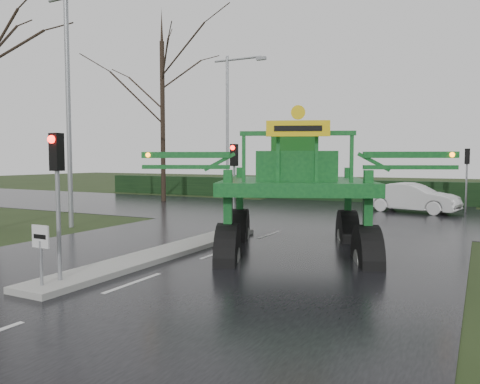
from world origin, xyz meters
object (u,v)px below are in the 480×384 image
at_px(street_light_left_far, 231,115).
at_px(traffic_signal_mid, 234,168).
at_px(street_light_left_near, 73,87).
at_px(keep_left_sign, 41,245).
at_px(traffic_signal_far, 467,166).
at_px(crop_sprayer, 229,170).
at_px(traffic_signal_near, 57,175).
at_px(white_sedan, 412,213).

bearing_deg(street_light_left_far, traffic_signal_mid, -61.14).
bearing_deg(street_light_left_near, street_light_left_far, 90.00).
relative_size(keep_left_sign, street_light_left_near, 0.14).
bearing_deg(traffic_signal_far, crop_sprayer, 70.55).
relative_size(keep_left_sign, traffic_signal_near, 0.38).
bearing_deg(keep_left_sign, white_sedan, 75.61).
relative_size(traffic_signal_far, street_light_left_far, 0.35).
height_order(street_light_left_near, street_light_left_far, same).
bearing_deg(street_light_left_near, white_sedan, 46.36).
distance_m(street_light_left_near, street_light_left_far, 14.00).
bearing_deg(white_sedan, street_light_left_far, 95.58).
height_order(crop_sprayer, white_sedan, crop_sprayer).
distance_m(traffic_signal_far, white_sedan, 3.93).
bearing_deg(street_light_left_far, traffic_signal_far, 0.03).
xyz_separation_m(traffic_signal_far, crop_sprayer, (-5.83, -16.52, 0.02)).
height_order(traffic_signal_far, crop_sprayer, crop_sprayer).
relative_size(keep_left_sign, traffic_signal_mid, 0.38).
height_order(traffic_signal_mid, traffic_signal_far, same).
bearing_deg(street_light_left_near, keep_left_sign, -47.41).
relative_size(keep_left_sign, crop_sprayer, 0.15).
xyz_separation_m(street_light_left_far, crop_sprayer, (8.86, -16.51, -3.38)).
distance_m(traffic_signal_near, street_light_left_far, 22.37).
height_order(keep_left_sign, white_sedan, keep_left_sign).
height_order(street_light_left_near, crop_sprayer, street_light_left_near).
bearing_deg(crop_sprayer, street_light_left_far, 95.84).
relative_size(traffic_signal_near, crop_sprayer, 0.38).
relative_size(keep_left_sign, traffic_signal_far, 0.38).
bearing_deg(white_sedan, crop_sprayer, -179.99).
relative_size(keep_left_sign, street_light_left_far, 0.14).
xyz_separation_m(keep_left_sign, traffic_signal_near, (0.00, 0.49, 1.53)).
bearing_deg(keep_left_sign, traffic_signal_near, 90.00).
height_order(traffic_signal_near, street_light_left_far, street_light_left_far).
height_order(keep_left_sign, street_light_left_far, street_light_left_far).
xyz_separation_m(street_light_left_near, crop_sprayer, (8.86, -2.51, -3.38)).
bearing_deg(traffic_signal_far, street_light_left_far, 0.03).
bearing_deg(crop_sprayer, traffic_signal_far, 48.16).
height_order(keep_left_sign, crop_sprayer, crop_sprayer).
height_order(traffic_signal_far, street_light_left_far, street_light_left_far).
relative_size(street_light_left_near, white_sedan, 2.05).
height_order(traffic_signal_far, street_light_left_near, street_light_left_near).
bearing_deg(traffic_signal_far, white_sedan, 27.29).
xyz_separation_m(street_light_left_far, white_sedan, (12.07, -1.35, -5.99)).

